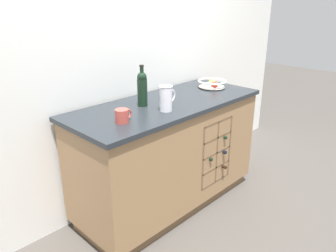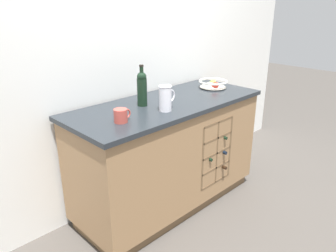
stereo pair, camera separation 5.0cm
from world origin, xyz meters
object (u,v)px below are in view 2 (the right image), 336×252
(fruit_bowl, at_px, (213,83))
(white_pitcher, at_px, (166,98))
(standing_wine_bottle, at_px, (142,88))
(ceramic_mug, at_px, (121,116))

(fruit_bowl, height_order, white_pitcher, white_pitcher)
(fruit_bowl, height_order, standing_wine_bottle, standing_wine_bottle)
(fruit_bowl, distance_m, standing_wine_bottle, 0.81)
(white_pitcher, bearing_deg, ceramic_mug, 174.70)
(ceramic_mug, bearing_deg, fruit_bowl, 6.53)
(ceramic_mug, bearing_deg, standing_wine_bottle, 28.09)
(fruit_bowl, relative_size, standing_wine_bottle, 0.84)
(white_pitcher, relative_size, ceramic_mug, 1.46)
(white_pitcher, xyz_separation_m, ceramic_mug, (-0.38, 0.03, -0.05))
(white_pitcher, distance_m, standing_wine_bottle, 0.22)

